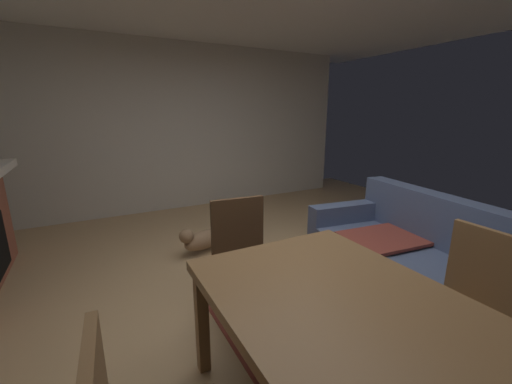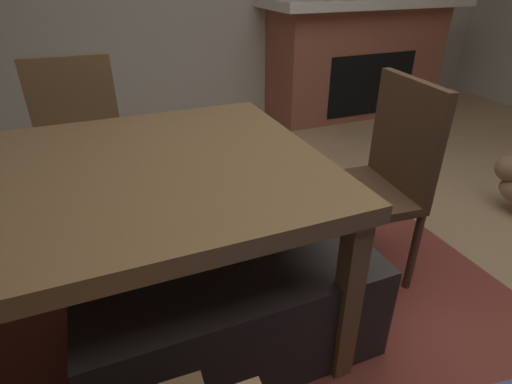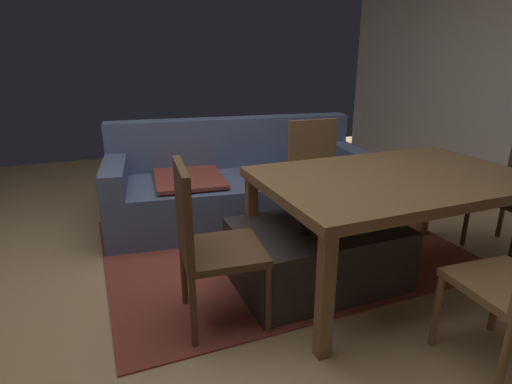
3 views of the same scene
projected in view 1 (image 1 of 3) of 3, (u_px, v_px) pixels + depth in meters
name	position (u px, v px, depth m)	size (l,w,h in m)	color
floor	(284.00, 303.00, 2.69)	(7.80, 7.80, 0.00)	tan
wall_left	(178.00, 128.00, 5.14)	(0.12, 6.13, 2.67)	beige
area_rug	(380.00, 336.00, 2.28)	(2.60, 2.00, 0.01)	brown
couch	(431.00, 272.00, 2.59)	(2.37, 1.24, 0.88)	#4C5B7F
ottoman_coffee_table	(315.00, 340.00, 1.96)	(1.05, 0.70, 0.41)	#2D2826
tv_remote	(303.00, 302.00, 1.99)	(0.05, 0.16, 0.02)	black
dining_table	(357.00, 324.00, 1.40)	(1.65, 1.08, 0.74)	brown
dining_chair_north	(471.00, 297.00, 1.86)	(0.45, 0.45, 0.93)	brown
dining_chair_west	(242.00, 251.00, 2.49)	(0.48, 0.48, 0.93)	#513823
small_dog	(202.00, 239.00, 3.61)	(0.39, 0.60, 0.31)	#8C6B4C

